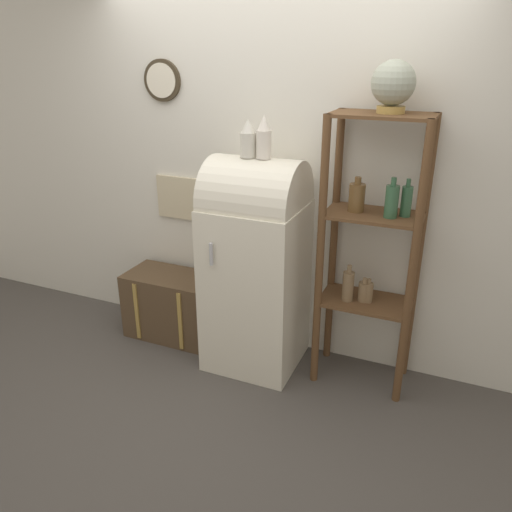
% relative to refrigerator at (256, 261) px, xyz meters
% --- Properties ---
extents(ground_plane, '(12.00, 12.00, 0.00)m').
position_rel_refrigerator_xyz_m(ground_plane, '(0.00, -0.26, -0.78)').
color(ground_plane, '#4C4742').
extents(wall_back, '(7.00, 0.09, 2.70)m').
position_rel_refrigerator_xyz_m(wall_back, '(-0.01, 0.32, 0.57)').
color(wall_back, silver).
rests_on(wall_back, ground_plane).
extents(refrigerator, '(0.62, 0.62, 1.48)m').
position_rel_refrigerator_xyz_m(refrigerator, '(0.00, 0.00, 0.00)').
color(refrigerator, silver).
rests_on(refrigerator, ground_plane).
extents(suitcase_trunk, '(0.70, 0.40, 0.51)m').
position_rel_refrigerator_xyz_m(suitcase_trunk, '(-0.74, 0.06, -0.52)').
color(suitcase_trunk, brown).
rests_on(suitcase_trunk, ground_plane).
extents(shelf_unit, '(0.61, 0.37, 1.77)m').
position_rel_refrigerator_xyz_m(shelf_unit, '(0.74, 0.08, 0.24)').
color(shelf_unit, brown).
rests_on(shelf_unit, ground_plane).
extents(globe, '(0.24, 0.24, 0.28)m').
position_rel_refrigerator_xyz_m(globe, '(0.78, 0.09, 1.15)').
color(globe, '#AD8942').
rests_on(globe, shelf_unit).
extents(vase_left, '(0.10, 0.10, 0.23)m').
position_rel_refrigerator_xyz_m(vase_left, '(-0.05, -0.01, 0.81)').
color(vase_left, beige).
rests_on(vase_left, refrigerator).
extents(vase_center, '(0.09, 0.09, 0.26)m').
position_rel_refrigerator_xyz_m(vase_center, '(0.06, -0.01, 0.83)').
color(vase_center, silver).
rests_on(vase_center, refrigerator).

